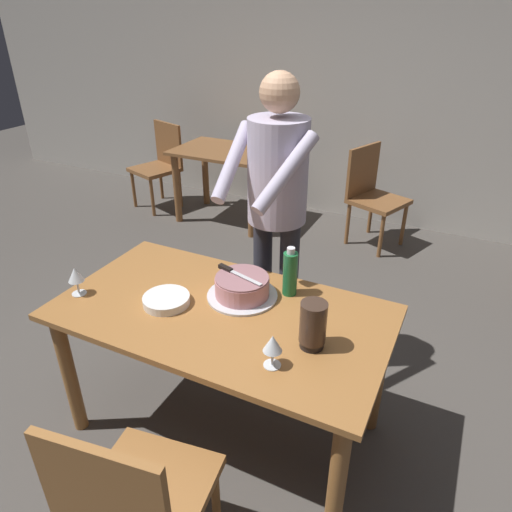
{
  "coord_description": "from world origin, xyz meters",
  "views": [
    {
      "loc": [
        0.92,
        -1.51,
        1.98
      ],
      "look_at": [
        0.04,
        0.29,
        0.9
      ],
      "focal_mm": 32.46,
      "sensor_mm": 36.0,
      "label": 1
    }
  ],
  "objects_px": {
    "wine_glass_far": "(76,276)",
    "background_chair_2": "(372,193)",
    "hurricane_lamp": "(313,325)",
    "plate_stack": "(166,300)",
    "cake_on_platter": "(242,288)",
    "person_cutting_cake": "(276,199)",
    "wine_glass_near": "(273,344)",
    "chair_near_side": "(134,500)",
    "background_table": "(226,166)",
    "cake_knife": "(231,271)",
    "background_chair_1": "(160,162)",
    "main_dining_table": "(222,330)",
    "water_bottle": "(290,273)"
  },
  "relations": [
    {
      "from": "wine_glass_far",
      "to": "background_chair_2",
      "type": "bearing_deg",
      "value": 73.44
    },
    {
      "from": "hurricane_lamp",
      "to": "plate_stack",
      "type": "bearing_deg",
      "value": -179.33
    },
    {
      "from": "cake_on_platter",
      "to": "wine_glass_far",
      "type": "relative_size",
      "value": 2.36
    },
    {
      "from": "wine_glass_far",
      "to": "person_cutting_cake",
      "type": "distance_m",
      "value": 1.08
    },
    {
      "from": "wine_glass_near",
      "to": "chair_near_side",
      "type": "height_order",
      "value": "chair_near_side"
    },
    {
      "from": "background_table",
      "to": "person_cutting_cake",
      "type": "bearing_deg",
      "value": -53.23
    },
    {
      "from": "cake_knife",
      "to": "background_chair_1",
      "type": "bearing_deg",
      "value": 133.33
    },
    {
      "from": "main_dining_table",
      "to": "plate_stack",
      "type": "bearing_deg",
      "value": -165.41
    },
    {
      "from": "cake_knife",
      "to": "background_table",
      "type": "bearing_deg",
      "value": 120.19
    },
    {
      "from": "water_bottle",
      "to": "wine_glass_near",
      "type": "bearing_deg",
      "value": -74.78
    },
    {
      "from": "background_chair_2",
      "to": "plate_stack",
      "type": "bearing_deg",
      "value": -98.2
    },
    {
      "from": "plate_stack",
      "to": "wine_glass_near",
      "type": "distance_m",
      "value": 0.65
    },
    {
      "from": "cake_knife",
      "to": "plate_stack",
      "type": "distance_m",
      "value": 0.33
    },
    {
      "from": "cake_knife",
      "to": "plate_stack",
      "type": "xyz_separation_m",
      "value": [
        -0.22,
        -0.23,
        -0.1
      ]
    },
    {
      "from": "person_cutting_cake",
      "to": "hurricane_lamp",
      "type": "bearing_deg",
      "value": -55.58
    },
    {
      "from": "background_chair_1",
      "to": "main_dining_table",
      "type": "bearing_deg",
      "value": -48.21
    },
    {
      "from": "wine_glass_near",
      "to": "background_chair_2",
      "type": "relative_size",
      "value": 0.16
    },
    {
      "from": "plate_stack",
      "to": "water_bottle",
      "type": "xyz_separation_m",
      "value": [
        0.48,
        0.34,
        0.09
      ]
    },
    {
      "from": "background_table",
      "to": "cake_knife",
      "type": "bearing_deg",
      "value": -59.81
    },
    {
      "from": "plate_stack",
      "to": "background_chair_2",
      "type": "xyz_separation_m",
      "value": [
        0.37,
        2.6,
        -0.28
      ]
    },
    {
      "from": "main_dining_table",
      "to": "water_bottle",
      "type": "relative_size",
      "value": 6.15
    },
    {
      "from": "chair_near_side",
      "to": "background_chair_2",
      "type": "height_order",
      "value": "same"
    },
    {
      "from": "cake_knife",
      "to": "water_bottle",
      "type": "xyz_separation_m",
      "value": [
        0.26,
        0.11,
        -0.0
      ]
    },
    {
      "from": "cake_on_platter",
      "to": "main_dining_table",
      "type": "bearing_deg",
      "value": -104.07
    },
    {
      "from": "cake_knife",
      "to": "hurricane_lamp",
      "type": "bearing_deg",
      "value": -24.03
    },
    {
      "from": "wine_glass_near",
      "to": "background_chair_1",
      "type": "height_order",
      "value": "background_chair_1"
    },
    {
      "from": "cake_knife",
      "to": "background_chair_1",
      "type": "relative_size",
      "value": 0.3
    },
    {
      "from": "person_cutting_cake",
      "to": "chair_near_side",
      "type": "bearing_deg",
      "value": -85.45
    },
    {
      "from": "cake_on_platter",
      "to": "person_cutting_cake",
      "type": "height_order",
      "value": "person_cutting_cake"
    },
    {
      "from": "hurricane_lamp",
      "to": "water_bottle",
      "type": "bearing_deg",
      "value": 125.56
    },
    {
      "from": "cake_on_platter",
      "to": "background_chair_1",
      "type": "relative_size",
      "value": 0.38
    },
    {
      "from": "chair_near_side",
      "to": "main_dining_table",
      "type": "bearing_deg",
      "value": 97.56
    },
    {
      "from": "wine_glass_far",
      "to": "main_dining_table",
      "type": "bearing_deg",
      "value": 14.97
    },
    {
      "from": "plate_stack",
      "to": "wine_glass_near",
      "type": "bearing_deg",
      "value": -15.25
    },
    {
      "from": "chair_near_side",
      "to": "background_chair_1",
      "type": "height_order",
      "value": "same"
    },
    {
      "from": "hurricane_lamp",
      "to": "wine_glass_near",
      "type": "bearing_deg",
      "value": -118.59
    },
    {
      "from": "background_chair_1",
      "to": "cake_on_platter",
      "type": "bearing_deg",
      "value": -46.01
    },
    {
      "from": "cake_knife",
      "to": "wine_glass_near",
      "type": "bearing_deg",
      "value": -45.01
    },
    {
      "from": "wine_glass_near",
      "to": "chair_near_side",
      "type": "xyz_separation_m",
      "value": [
        -0.26,
        -0.56,
        -0.36
      ]
    },
    {
      "from": "background_chair_2",
      "to": "water_bottle",
      "type": "bearing_deg",
      "value": -87.21
    },
    {
      "from": "wine_glass_far",
      "to": "chair_near_side",
      "type": "bearing_deg",
      "value": -37.54
    },
    {
      "from": "wine_glass_near",
      "to": "wine_glass_far",
      "type": "bearing_deg",
      "value": 177.18
    },
    {
      "from": "cake_on_platter",
      "to": "chair_near_side",
      "type": "distance_m",
      "value": 0.99
    },
    {
      "from": "main_dining_table",
      "to": "background_table",
      "type": "xyz_separation_m",
      "value": [
        -1.35,
        2.42,
        -0.06
      ]
    },
    {
      "from": "hurricane_lamp",
      "to": "person_cutting_cake",
      "type": "height_order",
      "value": "person_cutting_cake"
    },
    {
      "from": "chair_near_side",
      "to": "background_chair_1",
      "type": "distance_m",
      "value": 3.96
    },
    {
      "from": "hurricane_lamp",
      "to": "background_chair_1",
      "type": "distance_m",
      "value": 3.66
    },
    {
      "from": "cake_on_platter",
      "to": "wine_glass_near",
      "type": "bearing_deg",
      "value": -48.99
    },
    {
      "from": "main_dining_table",
      "to": "wine_glass_near",
      "type": "distance_m",
      "value": 0.49
    },
    {
      "from": "wine_glass_far",
      "to": "water_bottle",
      "type": "bearing_deg",
      "value": 26.36
    }
  ]
}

